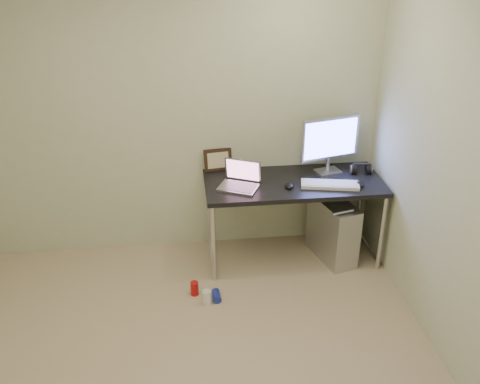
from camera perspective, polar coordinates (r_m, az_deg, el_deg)
name	(u,v)px	position (r m, az deg, el deg)	size (l,w,h in m)	color
floor	(188,384)	(3.74, -5.58, -19.72)	(3.50, 3.50, 0.00)	tan
wall_back	(175,116)	(4.57, -6.91, 8.01)	(3.50, 0.02, 2.50)	beige
wall_right	(478,201)	(3.42, 24.09, -0.92)	(0.02, 3.50, 2.50)	beige
desk	(293,190)	(4.59, 5.71, 0.24)	(1.51, 0.66, 0.75)	black
tower_computer	(333,230)	(4.81, 9.84, -3.98)	(0.37, 0.57, 0.59)	silver
cable_a	(319,200)	(5.02, 8.39, -0.89)	(0.01, 0.01, 0.70)	black
cable_b	(328,203)	(5.03, 9.42, -1.14)	(0.01, 0.01, 0.72)	black
can_red	(194,288)	(4.41, -4.88, -10.21)	(0.07, 0.07, 0.12)	red
can_white	(207,297)	(4.30, -3.54, -11.16)	(0.07, 0.07, 0.12)	white
can_blue	(216,296)	(4.36, -2.53, -11.01)	(0.07, 0.07, 0.12)	#1C2EA5
laptop	(240,181)	(4.42, 0.01, 1.21)	(0.39, 0.36, 0.22)	#B0B2B8
monitor	(330,141)	(4.64, 9.59, 5.42)	(0.53, 0.20, 0.50)	#B0B2B8
keyboard	(330,185)	(4.49, 9.57, 0.78)	(0.47, 0.15, 0.03)	silver
mouse_right	(359,183)	(4.55, 12.63, 0.91)	(0.08, 0.12, 0.04)	black
mouse_left	(289,185)	(4.44, 5.26, 0.78)	(0.07, 0.12, 0.04)	black
headphones	(361,170)	(4.78, 12.76, 2.34)	(0.19, 0.11, 0.12)	black
picture_frame	(218,160)	(4.70, -2.36, 3.47)	(0.25, 0.03, 0.20)	black
webcam	(241,162)	(4.66, 0.06, 3.17)	(0.05, 0.04, 0.12)	silver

